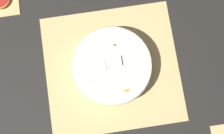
{
  "coord_description": "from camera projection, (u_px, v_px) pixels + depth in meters",
  "views": [
    {
      "loc": [
        -0.03,
        -0.18,
        1.05
      ],
      "look_at": [
        0.0,
        0.0,
        0.03
      ],
      "focal_mm": 50.0,
      "sensor_mm": 36.0,
      "label": 1
    }
  ],
  "objects": [
    {
      "name": "fruit_salad_bowl",
      "position": [
        112.0,
        66.0,
        1.02
      ],
      "size": [
        0.26,
        0.26,
        0.07
      ],
      "color": "silver",
      "rests_on": "bamboo_mat_center"
    },
    {
      "name": "ground_plane",
      "position": [
        112.0,
        69.0,
        1.07
      ],
      "size": [
        6.0,
        6.0,
        0.0
      ],
      "primitive_type": "plane",
      "color": "black"
    },
    {
      "name": "coaster_mat_far_left",
      "position": [
        0.0,
        0.0,
        1.11
      ],
      "size": [
        0.13,
        0.13,
        0.01
      ],
      "color": "#D6B775",
      "rests_on": "ground_plane"
    },
    {
      "name": "bamboo_mat_center",
      "position": [
        112.0,
        68.0,
        1.06
      ],
      "size": [
        0.45,
        0.42,
        0.01
      ],
      "color": "#D6B775",
      "rests_on": "ground_plane"
    }
  ]
}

